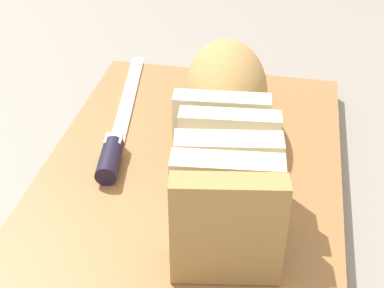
% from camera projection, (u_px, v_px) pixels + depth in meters
% --- Properties ---
extents(ground_plane, '(3.00, 3.00, 0.00)m').
position_uv_depth(ground_plane, '(192.00, 183.00, 0.59)').
color(ground_plane, gray).
extents(cutting_board, '(0.44, 0.32, 0.02)m').
position_uv_depth(cutting_board, '(192.00, 175.00, 0.58)').
color(cutting_board, '#9E6B3D').
rests_on(cutting_board, ground_plane).
extents(bread_loaf, '(0.33, 0.14, 0.10)m').
position_uv_depth(bread_loaf, '(226.00, 122.00, 0.55)').
color(bread_loaf, tan).
rests_on(bread_loaf, cutting_board).
extents(bread_knife, '(0.28, 0.06, 0.02)m').
position_uv_depth(bread_knife, '(115.00, 142.00, 0.60)').
color(bread_knife, silver).
rests_on(bread_knife, cutting_board).
extents(crumb_near_knife, '(0.01, 0.01, 0.01)m').
position_uv_depth(crumb_near_knife, '(229.00, 207.00, 0.52)').
color(crumb_near_knife, tan).
rests_on(crumb_near_knife, cutting_board).
extents(crumb_near_loaf, '(0.01, 0.01, 0.01)m').
position_uv_depth(crumb_near_loaf, '(235.00, 166.00, 0.57)').
color(crumb_near_loaf, tan).
rests_on(crumb_near_loaf, cutting_board).
extents(crumb_stray_left, '(0.01, 0.01, 0.01)m').
position_uv_depth(crumb_stray_left, '(243.00, 174.00, 0.56)').
color(crumb_stray_left, tan).
rests_on(crumb_stray_left, cutting_board).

